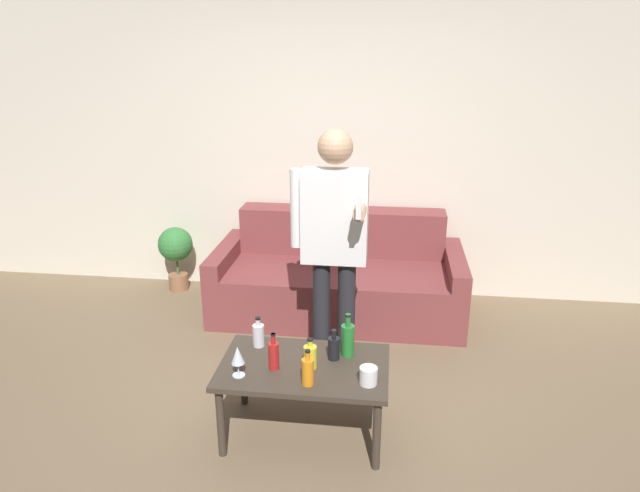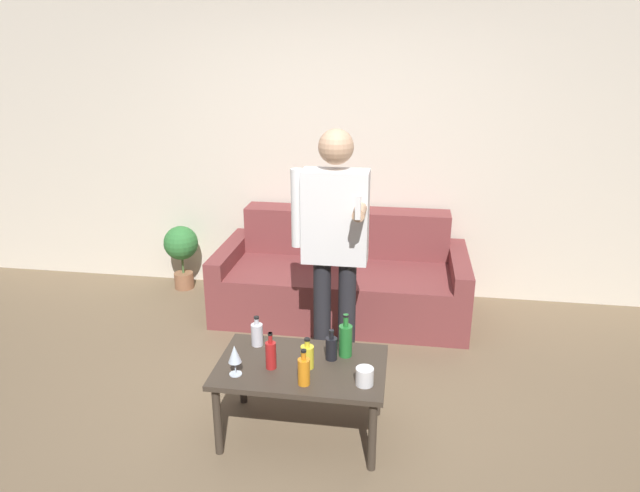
{
  "view_description": "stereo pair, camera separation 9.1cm",
  "coord_description": "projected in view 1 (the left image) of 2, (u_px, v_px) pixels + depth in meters",
  "views": [
    {
      "loc": [
        0.51,
        -2.68,
        2.11
      ],
      "look_at": [
        0.1,
        0.6,
        0.95
      ],
      "focal_mm": 32.0,
      "sensor_mm": 36.0,
      "label": 1
    },
    {
      "loc": [
        0.6,
        -2.67,
        2.11
      ],
      "look_at": [
        0.1,
        0.6,
        0.95
      ],
      "focal_mm": 32.0,
      "sensor_mm": 36.0,
      "label": 2
    }
  ],
  "objects": [
    {
      "name": "bottle_yellow",
      "position": [
        274.0,
        355.0,
        3.09
      ],
      "size": [
        0.06,
        0.06,
        0.21
      ],
      "color": "#B21E1E",
      "rests_on": "coffee_table"
    },
    {
      "name": "wall_back",
      "position": [
        331.0,
        141.0,
        4.85
      ],
      "size": [
        8.0,
        0.06,
        2.7
      ],
      "color": "beige",
      "rests_on": "ground_plane"
    },
    {
      "name": "bottle_dark",
      "position": [
        258.0,
        335.0,
        3.33
      ],
      "size": [
        0.07,
        0.07,
        0.18
      ],
      "color": "silver",
      "rests_on": "coffee_table"
    },
    {
      "name": "bottle_clear",
      "position": [
        308.0,
        371.0,
        2.94
      ],
      "size": [
        0.06,
        0.06,
        0.2
      ],
      "color": "orange",
      "rests_on": "coffee_table"
    },
    {
      "name": "bottle_orange",
      "position": [
        310.0,
        356.0,
        3.1
      ],
      "size": [
        0.07,
        0.07,
        0.18
      ],
      "color": "yellow",
      "rests_on": "coffee_table"
    },
    {
      "name": "couch",
      "position": [
        339.0,
        278.0,
        4.74
      ],
      "size": [
        2.01,
        0.93,
        0.81
      ],
      "color": "brown",
      "rests_on": "ground_plane"
    },
    {
      "name": "bottle_green",
      "position": [
        348.0,
        339.0,
        3.21
      ],
      "size": [
        0.08,
        0.08,
        0.26
      ],
      "color": "#23752D",
      "rests_on": "coffee_table"
    },
    {
      "name": "wine_glass_near",
      "position": [
        238.0,
        356.0,
        3.01
      ],
      "size": [
        0.07,
        0.07,
        0.17
      ],
      "color": "silver",
      "rests_on": "coffee_table"
    },
    {
      "name": "potted_plant",
      "position": [
        176.0,
        249.0,
        5.11
      ],
      "size": [
        0.31,
        0.31,
        0.59
      ],
      "color": "#936042",
      "rests_on": "ground_plane"
    },
    {
      "name": "ground_plane",
      "position": [
        290.0,
        436.0,
        3.27
      ],
      "size": [
        16.0,
        16.0,
        0.0
      ],
      "primitive_type": "plane",
      "color": "#756047"
    },
    {
      "name": "cup_on_table",
      "position": [
        368.0,
        376.0,
        2.96
      ],
      "size": [
        0.09,
        0.09,
        0.09
      ],
      "color": "white",
      "rests_on": "coffee_table"
    },
    {
      "name": "person_standing_front",
      "position": [
        334.0,
        235.0,
        3.63
      ],
      "size": [
        0.49,
        0.43,
        1.65
      ],
      "color": "#232328",
      "rests_on": "ground_plane"
    },
    {
      "name": "coffee_table",
      "position": [
        304.0,
        373.0,
        3.17
      ],
      "size": [
        0.93,
        0.58,
        0.45
      ],
      "color": "#3D3328",
      "rests_on": "ground_plane"
    },
    {
      "name": "bottle_red",
      "position": [
        334.0,
        347.0,
        3.19
      ],
      "size": [
        0.07,
        0.07,
        0.18
      ],
      "color": "black",
      "rests_on": "coffee_table"
    }
  ]
}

